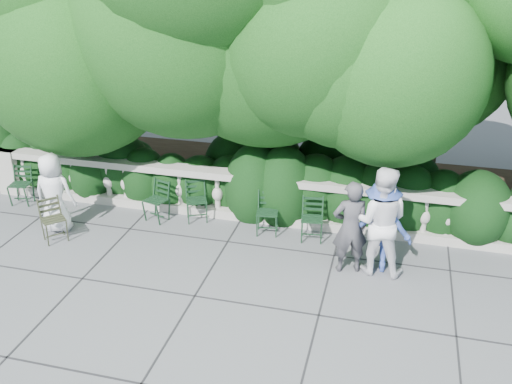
% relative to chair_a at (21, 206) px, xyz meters
% --- Properties ---
extents(ground, '(90.00, 90.00, 0.00)m').
position_rel_chair_a_xyz_m(ground, '(5.19, -1.14, 0.00)').
color(ground, '#525359').
rests_on(ground, ground).
extents(balustrade, '(12.00, 0.44, 1.00)m').
position_rel_chair_a_xyz_m(balustrade, '(5.19, 0.66, 0.49)').
color(balustrade, '#9E998E').
rests_on(balustrade, ground).
extents(shrub_hedge, '(15.00, 2.60, 1.70)m').
position_rel_chair_a_xyz_m(shrub_hedge, '(5.19, 1.86, 0.00)').
color(shrub_hedge, black).
rests_on(shrub_hedge, ground).
extents(tree_canopy, '(15.04, 6.52, 6.78)m').
position_rel_chair_a_xyz_m(tree_canopy, '(5.87, 2.05, 3.96)').
color(tree_canopy, '#3F3023').
rests_on(tree_canopy, ground).
extents(chair_a, '(0.51, 0.54, 0.84)m').
position_rel_chair_a_xyz_m(chair_a, '(0.00, 0.00, 0.00)').
color(chair_a, black).
rests_on(chair_a, ground).
extents(chair_b, '(0.60, 0.62, 0.84)m').
position_rel_chair_a_xyz_m(chair_b, '(3.90, 0.21, 0.00)').
color(chair_b, black).
rests_on(chair_b, ground).
extents(chair_c, '(0.56, 0.59, 0.84)m').
position_rel_chair_a_xyz_m(chair_c, '(3.02, 0.01, 0.00)').
color(chair_c, black).
rests_on(chair_c, ground).
extents(chair_d, '(0.51, 0.54, 0.84)m').
position_rel_chair_a_xyz_m(chair_d, '(5.35, 0.02, 0.00)').
color(chair_d, black).
rests_on(chair_d, ground).
extents(chair_e, '(0.50, 0.53, 0.84)m').
position_rel_chair_a_xyz_m(chair_e, '(6.22, -0.02, 0.00)').
color(chair_e, black).
rests_on(chair_e, ground).
extents(chair_weathered, '(0.65, 0.65, 0.84)m').
position_rel_chair_a_xyz_m(chair_weathered, '(1.65, -1.19, 0.00)').
color(chair_weathered, black).
rests_on(chair_weathered, ground).
extents(person_businessman, '(0.81, 0.57, 1.57)m').
position_rel_chair_a_xyz_m(person_businessman, '(1.37, -0.69, 0.78)').
color(person_businessman, white).
rests_on(person_businessman, ground).
extents(person_woman_grey, '(0.70, 0.57, 1.65)m').
position_rel_chair_a_xyz_m(person_woman_grey, '(6.96, -0.74, 0.83)').
color(person_woman_grey, '#414045').
rests_on(person_woman_grey, ground).
extents(person_casual_man, '(0.95, 0.75, 1.91)m').
position_rel_chair_a_xyz_m(person_casual_man, '(7.43, -0.64, 0.96)').
color(person_casual_man, white).
rests_on(person_casual_man, ground).
extents(person_older_blue, '(1.06, 0.62, 1.63)m').
position_rel_chair_a_xyz_m(person_older_blue, '(7.45, -0.56, 0.82)').
color(person_older_blue, '#354DA1').
rests_on(person_older_blue, ground).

